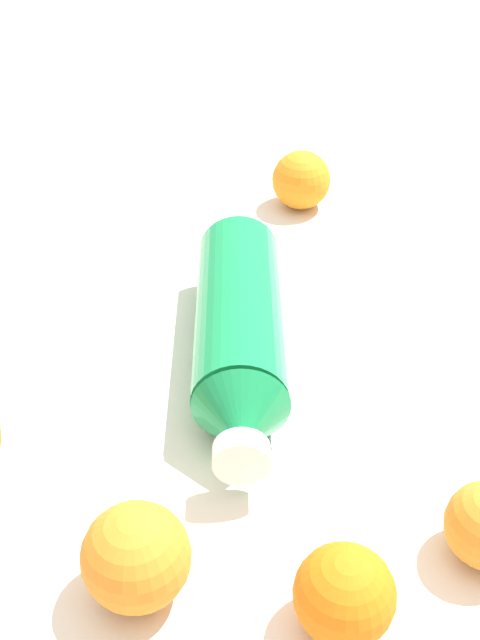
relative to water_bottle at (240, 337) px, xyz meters
The scene contains 5 objects.
ground_plane 0.06m from the water_bottle, 43.30° to the right, with size 2.40×2.40×0.00m, color silver.
water_bottle is the anchor object (origin of this frame).
orange_2 0.30m from the water_bottle, 111.90° to the right, with size 0.07×0.07×0.07m, color orange.
orange_3 0.25m from the water_bottle, 96.02° to the left, with size 0.06×0.06×0.06m, color orange.
orange_5 0.23m from the water_bottle, 64.69° to the left, with size 0.07×0.07×0.07m, color orange.
Camera 1 is at (0.05, 0.56, 0.46)m, focal length 45.01 mm.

